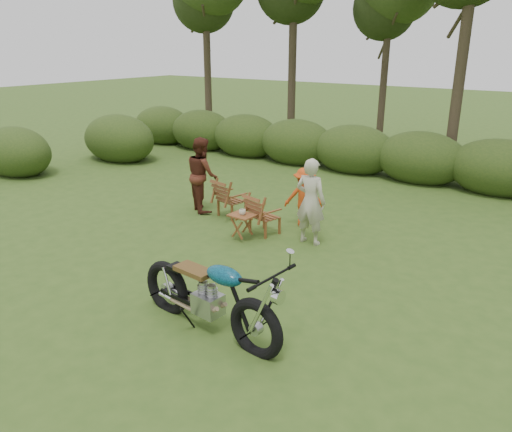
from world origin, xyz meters
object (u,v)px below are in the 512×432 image
Objects in this scene: child at (303,225)px; lawn_chair_left at (232,216)px; adult_b at (204,210)px; motorcycle at (209,329)px; adult_a at (309,243)px; side_table at (242,227)px; cup at (242,212)px; lawn_chair_right at (265,233)px.

lawn_chair_left is at bearing -15.99° from child.
adult_b is at bearing -20.14° from child.
child is at bearing 108.32° from motorcycle.
side_table is at bearing 26.51° from adult_a.
motorcycle is at bearing -61.53° from cup.
adult_a is (1.17, 0.59, -0.26)m from side_table.
side_table is 0.31× the size of adult_a.
adult_a is 0.99m from child.
adult_b is at bearing 152.67° from cup.
lawn_chair_left is 0.69× the size of child.
side_table is 1.53m from child.
child is at bearing 67.50° from side_table.
adult_b is (-3.40, 3.83, 0.00)m from motorcycle.
side_table is at bearing 165.84° from cup.
cup is 0.11× the size of child.
child is at bearing -153.19° from lawn_chair_left.
lawn_chair_right is 0.51× the size of adult_a.
motorcycle is 4.58× the size of side_table.
adult_b is at bearing 152.62° from side_table.
child is at bearing -136.33° from adult_b.
adult_a reaches higher than motorcycle.
motorcycle is 3.33m from cup.
lawn_chair_left is at bearing -10.33° from adult_a.
motorcycle is at bearing 96.19° from adult_a.
side_table is (-0.18, -0.52, 0.26)m from lawn_chair_right.
adult_a is 3.02m from adult_b.
adult_a is 0.99× the size of adult_b.
adult_b reaches higher than child.
adult_a reaches higher than child.
adult_b reaches higher than cup.
cup is at bearing 123.67° from motorcycle.
adult_b is (-1.83, 0.95, -0.26)m from side_table.
side_table is (-1.57, 2.89, 0.26)m from motorcycle.
adult_b reaches higher than motorcycle.
lawn_chair_left is (-2.58, 3.86, 0.00)m from motorcycle.
motorcycle is 5.12m from adult_b.
child reaches higher than lawn_chair_left.
lawn_chair_left is 2.21m from adult_a.
lawn_chair_right is 0.61m from side_table.
lawn_chair_left is 1.64m from child.
lawn_chair_right is 0.68× the size of child.
side_table is 0.30× the size of adult_b.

